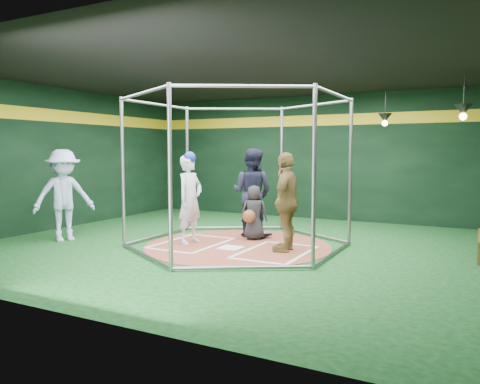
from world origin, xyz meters
The scene contains 13 objects.
room_shell centered at (0.00, 0.01, 1.75)m, with size 10.10×9.10×3.53m.
clay_disc centered at (0.00, 0.00, 0.01)m, with size 3.80×3.80×0.01m, color brown.
home_plate centered at (0.00, -0.30, 0.02)m, with size 0.43×0.43×0.01m, color white.
batter_box_left centered at (-0.95, -0.25, 0.02)m, with size 1.17×1.77×0.01m.
batter_box_right centered at (0.95, -0.25, 0.02)m, with size 1.17×1.77×0.01m.
batting_cage centered at (0.00, 0.00, 1.50)m, with size 4.05×4.67×3.00m.
pendant_lamp_near centered at (2.20, 3.60, 2.74)m, with size 0.34×0.34×0.90m.
pendant_lamp_far centered at (4.00, 2.00, 2.74)m, with size 0.34×0.34×0.90m.
batter_figure centered at (-1.00, -0.24, 0.96)m, with size 0.51×0.71×1.91m.
visitor_leopard centered at (1.07, -0.03, 0.96)m, with size 1.11×0.46×1.90m, color #9E8544.
catcher_figure centered at (0.01, 0.73, 0.60)m, with size 0.68×0.68×1.18m.
umpire centered at (-0.20, 1.07, 1.00)m, with size 0.96×0.75×1.98m, color black.
bystander_blue centered at (-3.60, -1.22, 0.99)m, with size 1.27×0.73×1.97m, color #ADBEE5.
Camera 1 is at (4.40, -8.34, 1.93)m, focal length 35.00 mm.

